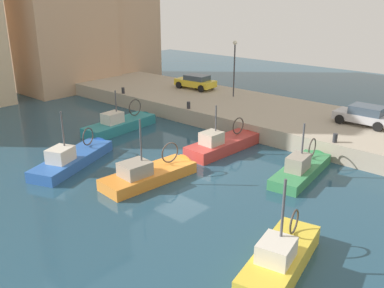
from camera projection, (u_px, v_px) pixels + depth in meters
name	position (u px, v px, depth m)	size (l,w,h in m)	color
water_surface	(181.00, 170.00, 24.52)	(80.00, 80.00, 0.00)	navy
quay_wall	(282.00, 119.00, 32.41)	(9.00, 56.00, 1.20)	#ADA08C
fishing_boat_teal	(124.00, 128.00, 31.95)	(6.91, 2.26, 3.92)	teal
fishing_boat_orange	(154.00, 177.00, 23.30)	(6.39, 2.52, 4.50)	orange
fishing_boat_green	(303.00, 172.00, 24.03)	(6.52, 2.30, 3.88)	#388951
fishing_boat_yellow	(282.00, 263.00, 15.90)	(5.99, 2.58, 4.57)	gold
fishing_boat_blue	(77.00, 161.00, 25.54)	(7.11, 4.08, 4.30)	#2D60B7
fishing_boat_red	(226.00, 148.00, 27.76)	(6.49, 2.23, 4.00)	#BC3833
parked_car_silver	(365.00, 115.00, 28.74)	(2.03, 3.81, 1.36)	#B7B7BC
parked_car_yellow	(196.00, 82.00, 39.67)	(2.11, 3.97, 1.32)	gold
mooring_bollard_south	(335.00, 138.00, 25.45)	(0.28, 0.28, 0.55)	#2D2D33
mooring_bollard_mid	(189.00, 105.00, 32.94)	(0.28, 0.28, 0.55)	#2D2D33
mooring_bollard_north	(123.00, 90.00, 37.93)	(0.28, 0.28, 0.55)	#2D2D33
quay_streetlamp	(235.00, 59.00, 35.77)	(0.36, 0.36, 4.83)	#38383D
waterfront_building_west	(117.00, 1.00, 48.17)	(7.81, 6.82, 17.94)	tan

